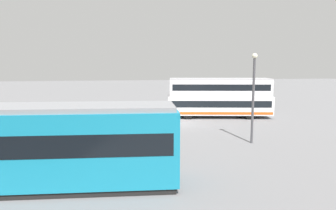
{
  "coord_description": "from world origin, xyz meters",
  "views": [
    {
      "loc": [
        5.37,
        25.69,
        5.16
      ],
      "look_at": [
        1.51,
        4.36,
        2.28
      ],
      "focal_mm": 31.83,
      "sensor_mm": 36.0,
      "label": 1
    }
  ],
  "objects": [
    {
      "name": "tram_yellow",
      "position": [
        9.08,
        12.68,
        1.83
      ],
      "size": [
        12.9,
        3.87,
        3.53
      ],
      "color": "teal",
      "rests_on": "ground"
    },
    {
      "name": "pedestrian_near_railing",
      "position": [
        5.44,
        4.53,
        0.94
      ],
      "size": [
        0.35,
        0.36,
        1.64
      ],
      "color": "#4C3F2D",
      "rests_on": "ground"
    },
    {
      "name": "ground_plane",
      "position": [
        0.0,
        0.0,
        0.0
      ],
      "size": [
        160.0,
        160.0,
        0.0
      ],
      "primitive_type": "plane",
      "color": "slate"
    },
    {
      "name": "info_sign",
      "position": [
        8.81,
        5.52,
        1.56
      ],
      "size": [
        0.9,
        0.18,
        2.3
      ],
      "color": "slate",
      "rests_on": "ground"
    },
    {
      "name": "double_decker_bus",
      "position": [
        -4.92,
        -2.47,
        1.99
      ],
      "size": [
        10.49,
        4.51,
        3.91
      ],
      "color": "white",
      "rests_on": "ground"
    },
    {
      "name": "pedestrian_railing",
      "position": [
        5.35,
        5.65,
        0.74
      ],
      "size": [
        7.46,
        0.42,
        1.08
      ],
      "color": "gray",
      "rests_on": "ground"
    },
    {
      "name": "street_lamp",
      "position": [
        -3.63,
        7.51,
        3.54
      ],
      "size": [
        0.36,
        0.36,
        5.96
      ],
      "color": "#4C4C51",
      "rests_on": "ground"
    }
  ]
}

